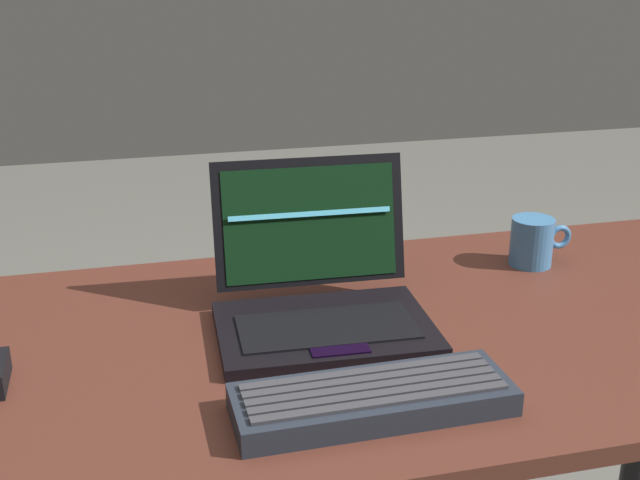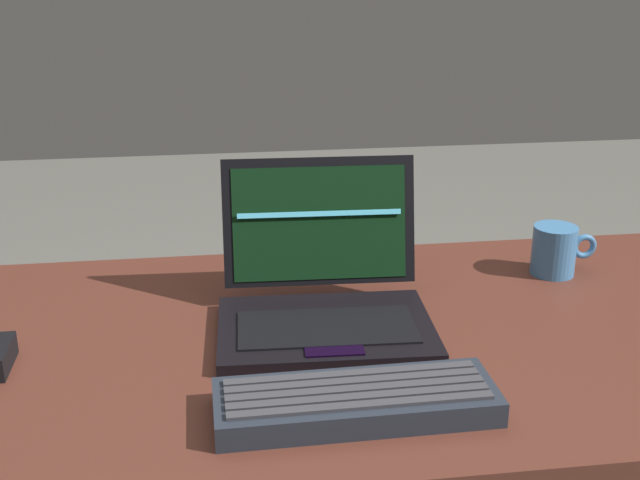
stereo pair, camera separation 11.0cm
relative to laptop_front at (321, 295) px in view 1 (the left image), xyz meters
name	(u,v)px [view 1 (the left image)]	position (x,y,z in m)	size (l,w,h in m)	color
desk	(325,404)	(0.00, -0.04, -0.16)	(1.67, 0.68, 0.75)	#4F261C
laptop_front	(321,295)	(0.00, 0.00, 0.00)	(0.31, 0.27, 0.22)	black
external_keyboard	(373,399)	(0.00, -0.24, -0.03)	(0.34, 0.12, 0.04)	#222833
coffee_mug	(533,242)	(0.41, 0.13, 0.00)	(0.11, 0.07, 0.08)	teal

